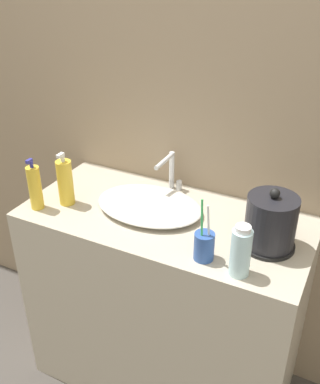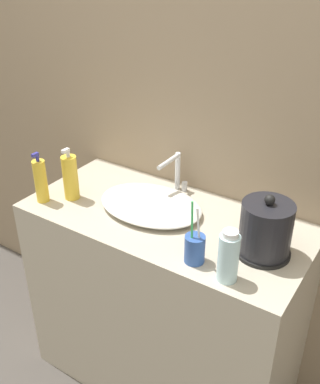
{
  "view_description": "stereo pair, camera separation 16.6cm",
  "coord_description": "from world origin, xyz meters",
  "px_view_note": "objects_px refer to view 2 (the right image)",
  "views": [
    {
      "loc": [
        0.63,
        -1.04,
        1.8
      ],
      "look_at": [
        -0.02,
        0.26,
        0.98
      ],
      "focal_mm": 42.0,
      "sensor_mm": 36.0,
      "label": 1
    },
    {
      "loc": [
        0.77,
        -0.95,
        1.8
      ],
      "look_at": [
        -0.02,
        0.26,
        0.98
      ],
      "focal_mm": 42.0,
      "sensor_mm": 36.0,
      "label": 2
    }
  ],
  "objects_px": {
    "electric_kettle": "(265,231)",
    "shampoo_bottle": "(70,177)",
    "lotion_bottle": "(41,181)",
    "mouthwash_bottle": "(228,257)",
    "faucet": "(176,171)",
    "toothbrush_cup": "(195,248)"
  },
  "relations": [
    {
      "from": "electric_kettle",
      "to": "shampoo_bottle",
      "type": "distance_m",
      "value": 0.79
    },
    {
      "from": "lotion_bottle",
      "to": "mouthwash_bottle",
      "type": "height_order",
      "value": "lotion_bottle"
    },
    {
      "from": "faucet",
      "to": "shampoo_bottle",
      "type": "bearing_deg",
      "value": -139.34
    },
    {
      "from": "lotion_bottle",
      "to": "shampoo_bottle",
      "type": "distance_m",
      "value": 0.12
    },
    {
      "from": "mouthwash_bottle",
      "to": "shampoo_bottle",
      "type": "bearing_deg",
      "value": 171.4
    },
    {
      "from": "shampoo_bottle",
      "to": "mouthwash_bottle",
      "type": "height_order",
      "value": "shampoo_bottle"
    },
    {
      "from": "toothbrush_cup",
      "to": "lotion_bottle",
      "type": "bearing_deg",
      "value": 179.25
    },
    {
      "from": "electric_kettle",
      "to": "lotion_bottle",
      "type": "bearing_deg",
      "value": -169.98
    },
    {
      "from": "mouthwash_bottle",
      "to": "toothbrush_cup",
      "type": "bearing_deg",
      "value": 169.95
    },
    {
      "from": "electric_kettle",
      "to": "mouthwash_bottle",
      "type": "distance_m",
      "value": 0.19
    },
    {
      "from": "lotion_bottle",
      "to": "shampoo_bottle",
      "type": "bearing_deg",
      "value": 44.61
    },
    {
      "from": "electric_kettle",
      "to": "lotion_bottle",
      "type": "height_order",
      "value": "electric_kettle"
    },
    {
      "from": "faucet",
      "to": "mouthwash_bottle",
      "type": "height_order",
      "value": "mouthwash_bottle"
    },
    {
      "from": "electric_kettle",
      "to": "toothbrush_cup",
      "type": "distance_m",
      "value": 0.24
    },
    {
      "from": "lotion_bottle",
      "to": "mouthwash_bottle",
      "type": "relative_size",
      "value": 1.19
    },
    {
      "from": "toothbrush_cup",
      "to": "mouthwash_bottle",
      "type": "height_order",
      "value": "toothbrush_cup"
    },
    {
      "from": "electric_kettle",
      "to": "mouthwash_bottle",
      "type": "bearing_deg",
      "value": -103.24
    },
    {
      "from": "faucet",
      "to": "lotion_bottle",
      "type": "distance_m",
      "value": 0.54
    },
    {
      "from": "shampoo_bottle",
      "to": "mouthwash_bottle",
      "type": "xyz_separation_m",
      "value": [
        0.75,
        -0.11,
        -0.01
      ]
    },
    {
      "from": "faucet",
      "to": "electric_kettle",
      "type": "height_order",
      "value": "electric_kettle"
    },
    {
      "from": "faucet",
      "to": "toothbrush_cup",
      "type": "relative_size",
      "value": 0.74
    },
    {
      "from": "shampoo_bottle",
      "to": "electric_kettle",
      "type": "bearing_deg",
      "value": 5.27
    }
  ]
}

